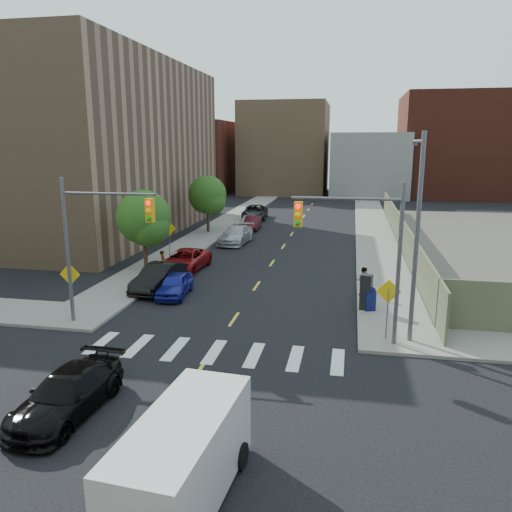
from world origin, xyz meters
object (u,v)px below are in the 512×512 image
at_px(mailbox, 370,299).
at_px(parked_car_maroon, 252,223).
at_px(parked_car_blue, 175,285).
at_px(parked_car_grey, 255,212).
at_px(parked_car_red, 185,260).
at_px(black_sedan, 67,394).
at_px(cargo_van, 186,454).
at_px(payphone, 366,292).
at_px(pedestrian_east, 363,281).
at_px(parked_car_black, 159,277).
at_px(parked_car_silver, 236,235).
at_px(pedestrian_west, 163,263).
at_px(parked_car_white, 249,221).

bearing_deg(mailbox, parked_car_maroon, 93.53).
xyz_separation_m(parked_car_blue, parked_car_grey, (-1.12, 29.63, 0.14)).
xyz_separation_m(parked_car_red, parked_car_maroon, (1.30, 16.95, -0.04)).
relative_size(black_sedan, cargo_van, 0.94).
relative_size(black_sedan, mailbox, 3.76).
height_order(parked_car_maroon, mailbox, mailbox).
height_order(parked_car_blue, parked_car_red, parked_car_red).
xyz_separation_m(cargo_van, payphone, (4.61, 14.89, -0.12)).
xyz_separation_m(mailbox, pedestrian_east, (-0.30, 2.58, 0.20)).
distance_m(parked_car_black, black_sedan, 13.82).
relative_size(parked_car_black, mailbox, 3.71).
relative_size(parked_car_blue, parked_car_silver, 0.73).
bearing_deg(parked_car_silver, cargo_van, -74.33).
height_order(parked_car_blue, mailbox, mailbox).
relative_size(parked_car_black, pedestrian_east, 2.90).
bearing_deg(parked_car_grey, parked_car_red, -95.34).
bearing_deg(parked_car_black, cargo_van, -60.91).
distance_m(parked_car_red, parked_car_maroon, 17.00).
relative_size(parked_car_red, payphone, 2.78).
height_order(parked_car_red, parked_car_grey, parked_car_grey).
relative_size(parked_car_red, parked_car_silver, 0.99).
bearing_deg(pedestrian_west, parked_car_blue, -167.14).
distance_m(parked_car_white, parked_car_grey, 6.00).
distance_m(parked_car_silver, parked_car_white, 8.31).
bearing_deg(parked_car_blue, parked_car_black, 141.22).
xyz_separation_m(parked_car_white, black_sedan, (1.61, -36.41, 0.02)).
bearing_deg(mailbox, parked_car_white, 93.69).
relative_size(black_sedan, payphone, 2.58).
height_order(cargo_van, pedestrian_east, cargo_van).
relative_size(parked_car_red, cargo_van, 1.01).
bearing_deg(parked_car_red, parked_car_silver, 85.46).
height_order(black_sedan, mailbox, mailbox).
distance_m(parked_car_white, payphone, 26.96).
distance_m(parked_car_silver, pedestrian_west, 11.91).
bearing_deg(parked_car_red, parked_car_grey, 92.59).
distance_m(parked_car_white, mailbox, 27.11).
height_order(parked_car_red, black_sedan, parked_car_red).
relative_size(cargo_van, mailbox, 4.02).
xyz_separation_m(parked_car_grey, mailbox, (11.92, -30.57, -0.02)).
bearing_deg(parked_car_red, cargo_van, -68.09).
bearing_deg(parked_car_black, parked_car_white, 93.74).
distance_m(parked_car_white, pedestrian_east, 24.66).
xyz_separation_m(parked_car_red, payphone, (11.90, -6.44, 0.36)).
bearing_deg(parked_car_red, black_sedan, -79.82).
bearing_deg(pedestrian_west, cargo_van, -174.39).
relative_size(parked_car_white, mailbox, 3.13).
relative_size(payphone, pedestrian_east, 1.14).
bearing_deg(black_sedan, pedestrian_west, 103.68).
xyz_separation_m(black_sedan, mailbox, (9.80, 11.82, 0.07)).
distance_m(parked_car_red, pedestrian_west, 2.11).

